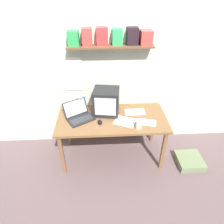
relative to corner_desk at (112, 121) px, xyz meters
The scene contains 12 objects.
ground_plane 0.67m from the corner_desk, ahead, with size 12.00×12.00×0.00m, color #695456.
back_wall 0.79m from the corner_desk, 90.28° to the left, with size 5.60×0.24×2.60m.
corner_desk is the anchor object (origin of this frame).
crt_monitor 0.30m from the corner_desk, 116.92° to the left, with size 0.39×0.36×0.37m.
laptop 0.49m from the corner_desk, behind, with size 0.47×0.46×0.22m.
desk_lamp 0.57m from the corner_desk, 154.08° to the left, with size 0.12×0.15×0.30m.
juice_glass 0.44m from the corner_desk, 36.44° to the right, with size 0.08×0.08×0.13m.
computer_mouse 0.22m from the corner_desk, 146.35° to the right, with size 0.07×0.11×0.03m.
loose_paper_near_laptop 0.38m from the corner_desk, 20.19° to the left, with size 0.30×0.17×0.00m.
printed_handout 0.51m from the corner_desk, 15.94° to the right, with size 0.24×0.20×0.00m.
loose_paper_near_monitor 0.21m from the corner_desk, 29.61° to the right, with size 0.35×0.32×0.00m.
floor_cushion 1.35m from the corner_desk, 12.03° to the right, with size 0.38×0.38×0.10m.
Camera 1 is at (-0.13, -2.30, 2.38)m, focal length 32.00 mm.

